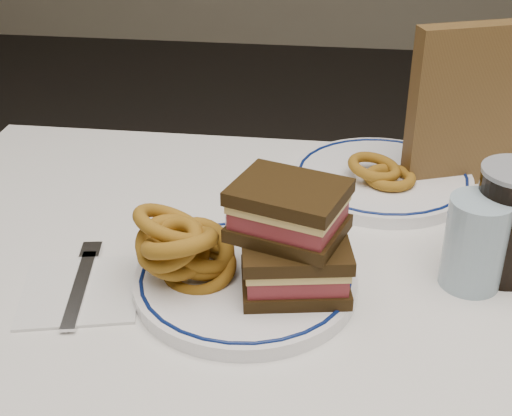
# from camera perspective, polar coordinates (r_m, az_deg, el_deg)

# --- Properties ---
(dining_table) EXTENTS (1.27, 0.87, 0.75)m
(dining_table) POSITION_cam_1_polar(r_m,az_deg,el_deg) (0.94, 7.35, -11.65)
(dining_table) COLOR silver
(dining_table) RESTS_ON floor
(chair_far) EXTENTS (0.59, 0.59, 0.99)m
(chair_far) POSITION_cam_1_polar(r_m,az_deg,el_deg) (1.41, 17.30, -2.58)
(chair_far) COLOR #4D3419
(chair_far) RESTS_ON floor
(main_plate) EXTENTS (0.27, 0.27, 0.02)m
(main_plate) POSITION_cam_1_polar(r_m,az_deg,el_deg) (0.86, -0.85, -5.83)
(main_plate) COLOR white
(main_plate) RESTS_ON dining_table
(reuben_sandwich) EXTENTS (0.15, 0.14, 0.13)m
(reuben_sandwich) POSITION_cam_1_polar(r_m,az_deg,el_deg) (0.81, 2.89, -2.41)
(reuben_sandwich) COLOR black
(reuben_sandwich) RESTS_ON main_plate
(onion_rings_main) EXTENTS (0.13, 0.12, 0.11)m
(onion_rings_main) POSITION_cam_1_polar(r_m,az_deg,el_deg) (0.84, -5.78, -3.10)
(onion_rings_main) COLOR brown
(onion_rings_main) RESTS_ON main_plate
(ketchup_ramekin) EXTENTS (0.05, 0.05, 0.03)m
(ketchup_ramekin) POSITION_cam_1_polar(r_m,az_deg,el_deg) (0.93, -0.95, -1.10)
(ketchup_ramekin) COLOR silver
(ketchup_ramekin) RESTS_ON main_plate
(beer_mug) EXTENTS (0.13, 0.09, 0.14)m
(beer_mug) POSITION_cam_1_polar(r_m,az_deg,el_deg) (0.91, 19.78, -1.03)
(beer_mug) COLOR black
(beer_mug) RESTS_ON dining_table
(water_glass) EXTENTS (0.07, 0.07, 0.11)m
(water_glass) POSITION_cam_1_polar(r_m,az_deg,el_deg) (0.88, 17.11, -2.70)
(water_glass) COLOR #93AEBE
(water_glass) RESTS_ON dining_table
(far_plate) EXTENTS (0.27, 0.27, 0.02)m
(far_plate) POSITION_cam_1_polar(r_m,az_deg,el_deg) (1.11, 10.04, 2.38)
(far_plate) COLOR white
(far_plate) RESTS_ON dining_table
(onion_rings_far) EXTENTS (0.10, 0.09, 0.03)m
(onion_rings_far) POSITION_cam_1_polar(r_m,az_deg,el_deg) (1.08, 10.02, 2.85)
(onion_rings_far) COLOR brown
(onion_rings_far) RESTS_ON far_plate
(napkin_fork) EXTENTS (0.16, 0.18, 0.01)m
(napkin_fork) POSITION_cam_1_polar(r_m,az_deg,el_deg) (0.88, -13.87, -6.31)
(napkin_fork) COLOR silver
(napkin_fork) RESTS_ON dining_table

